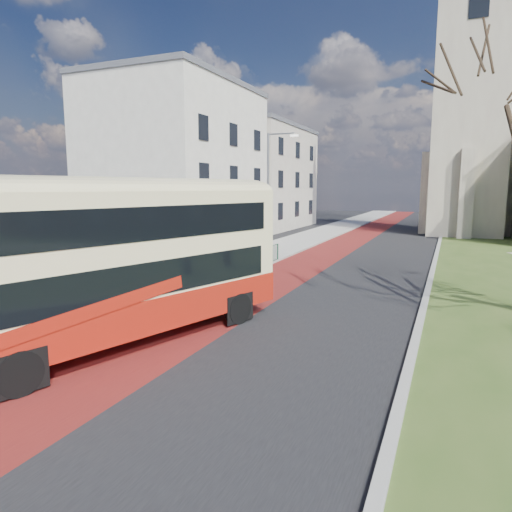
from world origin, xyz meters
The scene contains 11 objects.
ground centered at (0.00, 0.00, 0.00)m, with size 160.00×160.00×0.00m, color black.
road_carriageway centered at (1.50, 20.00, 0.01)m, with size 9.00×120.00×0.01m, color black.
bus_lane centered at (-1.20, 20.00, 0.01)m, with size 3.40×120.00×0.01m, color #591414.
pavement_west centered at (-5.00, 20.00, 0.06)m, with size 4.00×120.00×0.12m, color gray.
kerb_west centered at (-3.00, 20.00, 0.07)m, with size 0.25×120.00×0.13m, color #999993.
kerb_east centered at (6.10, 22.00, 0.07)m, with size 0.25×80.00×0.13m, color #999993.
pedestrian_railing centered at (-2.95, 4.00, 0.55)m, with size 0.07×24.00×1.12m.
street_block_near centered at (-14.00, 22.00, 6.51)m, with size 10.30×14.30×13.00m.
street_block_far centered at (-14.00, 38.00, 5.76)m, with size 10.30×16.30×11.50m.
streetlamp centered at (-4.35, 18.00, 4.59)m, with size 2.13×0.18×8.00m.
bus centered at (-1.84, -0.31, 2.66)m, with size 5.79×11.43×4.67m.
Camera 1 is at (6.86, -10.58, 4.59)m, focal length 32.00 mm.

